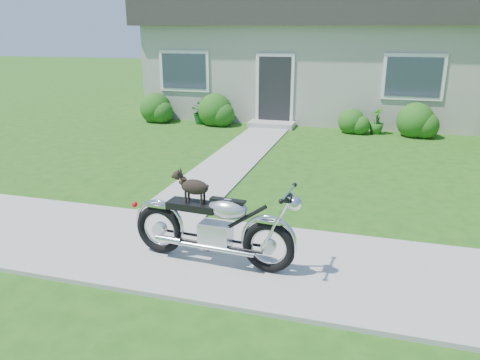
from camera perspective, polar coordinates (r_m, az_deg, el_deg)
name	(u,v)px	position (r m, az deg, el deg)	size (l,w,h in m)	color
ground	(239,258)	(6.27, -0.17, -9.47)	(80.00, 80.00, 0.00)	#235114
sidewalk	(239,257)	(6.26, -0.17, -9.31)	(24.00, 2.20, 0.04)	#9E9B93
walkway	(238,156)	(11.16, -0.25, 3.00)	(1.20, 8.00, 0.03)	#9E9B93
house	(335,51)	(17.42, 11.52, 15.15)	(12.60, 7.03, 4.50)	#B0AB9F
shrub_row	(325,116)	(14.13, 10.38, 7.64)	(11.39, 1.13, 1.13)	#225616
potted_plant_left	(200,111)	(15.11, -4.92, 8.36)	(0.72, 0.63, 0.80)	#144D17
potted_plant_right	(377,121)	(14.11, 16.31, 6.96)	(0.43, 0.43, 0.76)	#26621B
motorcycle_with_dog	(214,225)	(5.87, -3.13, -5.51)	(2.22, 0.60, 1.17)	black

